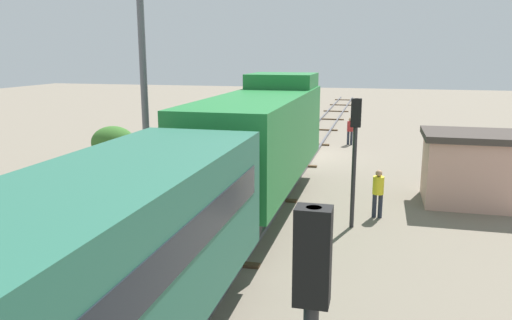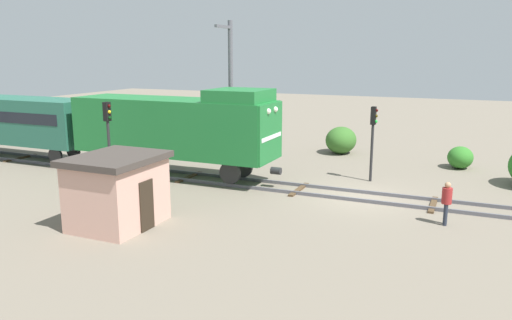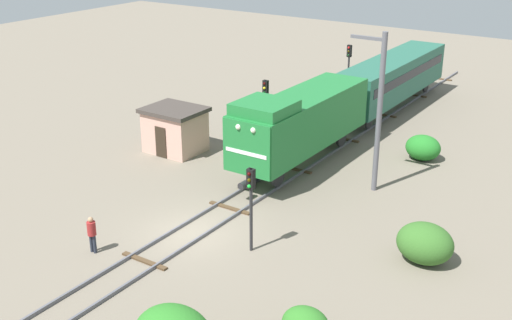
# 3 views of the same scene
# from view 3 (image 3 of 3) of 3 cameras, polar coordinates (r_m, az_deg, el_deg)

# --- Properties ---
(ground_plane) EXTENTS (110.58, 110.58, 0.00)m
(ground_plane) POSITION_cam_3_polar(r_m,az_deg,el_deg) (29.86, -5.84, -6.49)
(ground_plane) COLOR #756B5B
(railway_track) EXTENTS (2.40, 73.72, 0.16)m
(railway_track) POSITION_cam_3_polar(r_m,az_deg,el_deg) (29.82, -5.84, -6.36)
(railway_track) COLOR #595960
(railway_track) RESTS_ON ground
(locomotive) EXTENTS (2.90, 11.60, 4.60)m
(locomotive) POSITION_cam_3_polar(r_m,az_deg,el_deg) (36.26, 3.93, 3.55)
(locomotive) COLOR #1E7233
(locomotive) RESTS_ON railway_track
(passenger_car_leading) EXTENTS (2.84, 14.00, 3.66)m
(passenger_car_leading) POSITION_cam_3_polar(r_m,az_deg,el_deg) (47.92, 12.03, 7.34)
(passenger_car_leading) COLOR #26604C
(passenger_car_leading) RESTS_ON railway_track
(traffic_signal_near) EXTENTS (0.32, 0.34, 3.86)m
(traffic_signal_near) POSITION_cam_3_polar(r_m,az_deg,el_deg) (27.10, -0.46, -3.08)
(traffic_signal_near) COLOR #262628
(traffic_signal_near) RESTS_ON ground
(traffic_signal_mid) EXTENTS (0.32, 0.34, 4.23)m
(traffic_signal_mid) POSITION_cam_3_polar(r_m,az_deg,el_deg) (39.24, 0.84, 5.28)
(traffic_signal_mid) COLOR #262628
(traffic_signal_mid) RESTS_ON ground
(traffic_signal_far) EXTENTS (0.32, 0.34, 4.33)m
(traffic_signal_far) POSITION_cam_3_polar(r_m,az_deg,el_deg) (49.32, 8.24, 8.57)
(traffic_signal_far) COLOR #262628
(traffic_signal_far) RESTS_ON ground
(worker_near_track) EXTENTS (0.38, 0.38, 1.70)m
(worker_near_track) POSITION_cam_3_polar(r_m,az_deg,el_deg) (28.60, -14.39, -6.20)
(worker_near_track) COLOR #262B38
(worker_near_track) RESTS_ON ground
(worker_by_signal) EXTENTS (0.38, 0.38, 1.70)m
(worker_by_signal) POSITION_cam_3_polar(r_m,az_deg,el_deg) (39.32, -1.11, 2.33)
(worker_by_signal) COLOR #262B38
(worker_by_signal) RESTS_ON ground
(catenary_mast) EXTENTS (1.94, 0.28, 8.37)m
(catenary_mast) POSITION_cam_3_polar(r_m,az_deg,el_deg) (33.09, 10.84, 4.43)
(catenary_mast) COLOR #595960
(catenary_mast) RESTS_ON ground
(relay_hut) EXTENTS (3.50, 2.90, 2.74)m
(relay_hut) POSITION_cam_3_polar(r_m,az_deg,el_deg) (39.23, -7.21, 2.72)
(relay_hut) COLOR #D19E8C
(relay_hut) RESTS_ON ground
(bush_near) EXTENTS (2.08, 1.70, 1.51)m
(bush_near) POSITION_cam_3_polar(r_m,az_deg,el_deg) (39.03, 14.63, 1.07)
(bush_near) COLOR #237626
(bush_near) RESTS_ON ground
(bush_far) EXTENTS (2.42, 1.98, 1.76)m
(bush_far) POSITION_cam_3_polar(r_m,az_deg,el_deg) (27.97, 14.78, -7.17)
(bush_far) COLOR #346626
(bush_far) RESTS_ON ground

